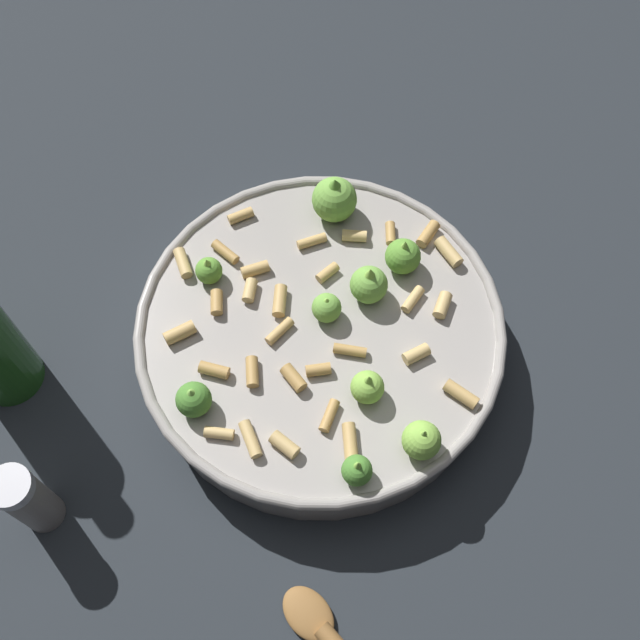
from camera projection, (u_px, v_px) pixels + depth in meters
The scene contains 3 objects.
ground_plane at pixel (320, 352), 0.76m from camera, with size 2.40×2.40×0.00m, color #23282D.
cooking_pan at pixel (321, 335), 0.73m from camera, with size 0.35×0.35×0.11m.
pepper_shaker at pixel (28, 500), 0.64m from camera, with size 0.04×0.04×0.10m.
Camera 1 is at (-0.32, 0.03, 0.69)m, focal length 42.37 mm.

